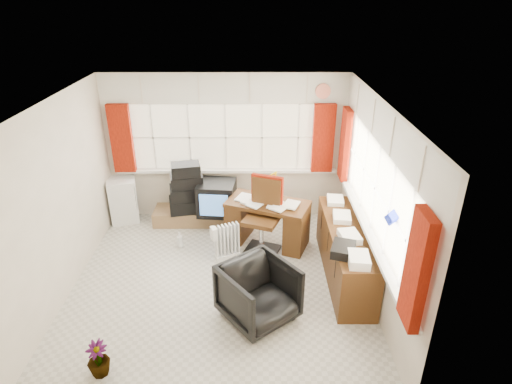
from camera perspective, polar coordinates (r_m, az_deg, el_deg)
ground at (r=6.06m, az=-4.77°, el=-12.04°), size 4.00×4.00×0.00m
room_walls at (r=5.28m, az=-5.36°, el=0.94°), size 4.00×4.00×4.00m
window_back at (r=7.28m, az=-3.94°, el=3.41°), size 3.70×0.12×3.60m
window_right at (r=5.70m, az=14.77°, el=-4.13°), size 0.12×3.70×3.60m
curtains at (r=6.14m, az=4.02°, el=4.20°), size 3.83×3.83×1.15m
overhead_cabinets at (r=5.95m, az=4.76°, el=11.52°), size 3.98×3.98×0.48m
desk at (r=6.70m, az=1.53°, el=-3.79°), size 1.38×1.03×0.76m
desk_lamp at (r=6.56m, az=2.61°, el=1.71°), size 0.18×0.15×0.46m
task_chair at (r=6.43m, az=1.14°, el=-2.77°), size 0.65×0.67×1.19m
office_chair at (r=5.29m, az=0.34°, el=-13.32°), size 1.12×1.12×0.74m
radiator at (r=6.44m, az=-3.87°, el=-6.99°), size 0.40×0.29×0.56m
credenza at (r=6.10m, az=11.78°, el=-7.74°), size 0.50×2.00×0.85m
file_tray at (r=5.36m, az=11.58°, el=-7.52°), size 0.37×0.42×0.12m
tv_bench at (r=7.48m, az=-8.06°, el=-3.09°), size 1.40×0.50×0.25m
crt_tv at (r=7.15m, az=-5.26°, el=-0.77°), size 0.65×0.62×0.55m
hifi_stack at (r=7.23m, az=-9.15°, el=0.31°), size 0.69×0.52×0.85m
mini_fridge at (r=7.70m, az=-17.25°, el=-1.00°), size 0.56×0.56×0.77m
spray_bottle_a at (r=6.82m, az=-10.14°, el=-6.27°), size 0.14×0.14×0.27m
spray_bottle_b at (r=7.34m, az=-2.42°, el=-3.80°), size 0.08×0.08×0.17m
flower_vase at (r=5.05m, az=-20.31°, el=-20.14°), size 0.28×0.28×0.42m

